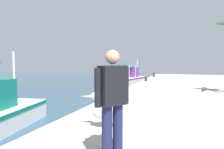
{
  "coord_description": "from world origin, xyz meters",
  "views": [
    {
      "loc": [
        -10.07,
        -2.97,
        2.28
      ],
      "look_at": [
        5.11,
        2.42,
        1.36
      ],
      "focal_mm": 29.33,
      "sensor_mm": 36.0,
      "label": 1
    }
  ],
  "objects_px": {
    "fisherman_standing": "(112,99)",
    "mooring_bollard_second": "(146,79)",
    "pelican": "(106,111)",
    "mooring_bollard_third": "(154,75)",
    "fishing_boat_third": "(130,79)"
  },
  "relations": [
    {
      "from": "fisherman_standing",
      "to": "mooring_bollard_second",
      "type": "xyz_separation_m",
      "value": [
        13.22,
        1.59,
        -0.74
      ]
    },
    {
      "from": "pelican",
      "to": "mooring_bollard_second",
      "type": "xyz_separation_m",
      "value": [
        11.94,
        0.98,
        -0.2
      ]
    },
    {
      "from": "fisherman_standing",
      "to": "mooring_bollard_second",
      "type": "height_order",
      "value": "fisherman_standing"
    },
    {
      "from": "fisherman_standing",
      "to": "mooring_bollard_third",
      "type": "height_order",
      "value": "fisherman_standing"
    },
    {
      "from": "pelican",
      "to": "fisherman_standing",
      "type": "height_order",
      "value": "fisherman_standing"
    },
    {
      "from": "fishing_boat_third",
      "to": "mooring_bollard_third",
      "type": "bearing_deg",
      "value": -41.96
    },
    {
      "from": "fishing_boat_third",
      "to": "pelican",
      "type": "xyz_separation_m",
      "value": [
        -15.31,
        -3.26,
        0.55
      ]
    },
    {
      "from": "fishing_boat_third",
      "to": "pelican",
      "type": "bearing_deg",
      "value": -167.98
    },
    {
      "from": "fishing_boat_third",
      "to": "mooring_bollard_third",
      "type": "relative_size",
      "value": 11.85
    },
    {
      "from": "fishing_boat_third",
      "to": "mooring_bollard_third",
      "type": "xyz_separation_m",
      "value": [
        2.54,
        -2.28,
        0.4
      ]
    },
    {
      "from": "pelican",
      "to": "mooring_bollard_third",
      "type": "relative_size",
      "value": 1.93
    },
    {
      "from": "fishing_boat_third",
      "to": "fisherman_standing",
      "type": "bearing_deg",
      "value": -166.85
    },
    {
      "from": "mooring_bollard_third",
      "to": "fisherman_standing",
      "type": "bearing_deg",
      "value": -175.24
    },
    {
      "from": "pelican",
      "to": "fisherman_standing",
      "type": "relative_size",
      "value": 0.57
    },
    {
      "from": "pelican",
      "to": "mooring_bollard_third",
      "type": "bearing_deg",
      "value": 3.14
    }
  ]
}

